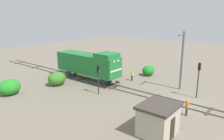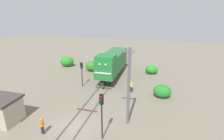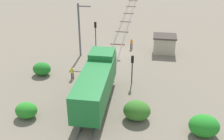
% 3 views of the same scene
% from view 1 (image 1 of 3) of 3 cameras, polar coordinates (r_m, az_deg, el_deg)
% --- Properties ---
extents(ground_plane, '(115.36, 115.36, 0.00)m').
position_cam_1_polar(ground_plane, '(26.73, 17.30, -8.48)').
color(ground_plane, '#756B5B').
extents(railway_track, '(2.40, 76.91, 0.16)m').
position_cam_1_polar(railway_track, '(26.70, 17.31, -8.34)').
color(railway_track, '#595960').
rests_on(railway_track, ground).
extents(locomotive, '(2.90, 11.60, 4.60)m').
position_cam_1_polar(locomotive, '(33.69, -6.16, 1.76)').
color(locomotive, '#1E7233').
rests_on(locomotive, railway_track).
extents(traffic_signal_near, '(0.32, 0.34, 4.44)m').
position_cam_1_polar(traffic_signal_near, '(28.41, 21.72, -0.96)').
color(traffic_signal_near, '#262628').
rests_on(traffic_signal_near, ground).
extents(traffic_signal_mid, '(0.32, 0.34, 3.75)m').
position_cam_1_polar(traffic_signal_mid, '(27.90, -3.58, -1.17)').
color(traffic_signal_mid, '#262628').
rests_on(traffic_signal_mid, ground).
extents(worker_near_track, '(0.38, 0.38, 1.70)m').
position_cam_1_polar(worker_near_track, '(23.76, 19.00, -8.96)').
color(worker_near_track, '#262B38').
rests_on(worker_near_track, ground).
extents(worker_by_signal, '(0.38, 0.38, 1.70)m').
position_cam_1_polar(worker_by_signal, '(34.06, 5.25, -1.16)').
color(worker_by_signal, '#262B38').
rests_on(worker_by_signal, ground).
extents(catenary_mast, '(1.94, 0.28, 7.94)m').
position_cam_1_polar(catenary_mast, '(30.66, 17.78, 2.65)').
color(catenary_mast, '#595960').
rests_on(catenary_mast, ground).
extents(relay_hut, '(3.50, 2.90, 2.74)m').
position_cam_1_polar(relay_hut, '(19.50, 11.98, -12.46)').
color(relay_hut, '#B2A893').
rests_on(relay_hut, ground).
extents(bush_near, '(2.81, 2.30, 2.05)m').
position_cam_1_polar(bush_near, '(30.98, -25.22, -4.05)').
color(bush_near, '#248926').
rests_on(bush_near, ground).
extents(bush_mid, '(2.35, 1.93, 1.71)m').
position_cam_1_polar(bush_mid, '(37.34, 9.48, -0.13)').
color(bush_mid, '#217C26').
rests_on(bush_mid, ground).
extents(bush_far, '(2.25, 1.84, 1.63)m').
position_cam_1_polar(bush_far, '(41.04, -3.01, 1.31)').
color(bush_far, '#288826').
rests_on(bush_far, ground).
extents(bush_back, '(2.74, 2.24, 1.99)m').
position_cam_1_polar(bush_back, '(32.78, -14.18, -2.17)').
color(bush_back, '#367426').
rests_on(bush_back, ground).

